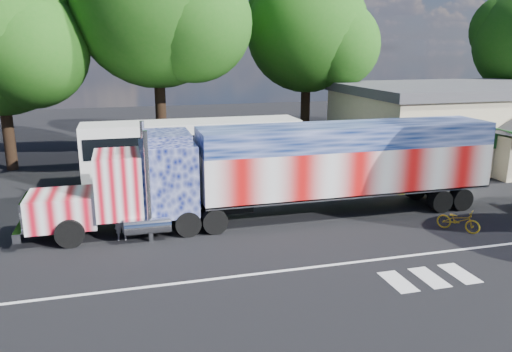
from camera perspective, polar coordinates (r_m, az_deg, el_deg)
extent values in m
plane|color=black|center=(20.60, 2.20, -7.15)|extent=(100.00, 100.00, 0.00)
cube|color=silver|center=(17.99, 5.09, -10.50)|extent=(30.00, 0.15, 0.01)
cube|color=silver|center=(17.66, 15.90, -11.53)|extent=(0.70, 1.60, 0.01)
cube|color=silver|center=(18.27, 19.19, -10.89)|extent=(0.70, 1.60, 0.01)
cube|color=silver|center=(18.94, 22.25, -10.26)|extent=(0.70, 1.60, 0.01)
cube|color=black|center=(21.77, -12.48, -4.27)|extent=(9.22, 1.02, 0.31)
cube|color=#DB7C87|center=(21.75, -21.21, -3.53)|extent=(2.66, 2.25, 1.33)
cube|color=silver|center=(21.96, -24.80, -3.73)|extent=(0.12, 1.95, 1.19)
cube|color=silver|center=(22.20, -25.14, -5.40)|extent=(0.31, 2.56, 0.37)
cube|color=#DB7C87|center=(21.35, -15.43, -0.80)|extent=(1.84, 2.56, 2.56)
cube|color=black|center=(21.27, -17.85, 0.24)|extent=(0.06, 2.15, 0.92)
cube|color=#474F88|center=(21.40, -9.97, -0.18)|extent=(2.25, 2.56, 2.97)
cube|color=#474F88|center=(21.04, -10.16, 4.28)|extent=(1.84, 2.46, 0.51)
cylinder|color=silver|center=(22.65, -12.61, 0.50)|extent=(0.20, 0.20, 4.51)
cylinder|color=silver|center=(20.03, -12.22, -1.30)|extent=(0.20, 0.20, 4.51)
cylinder|color=silver|center=(23.05, -12.65, -3.36)|extent=(1.84, 0.68, 0.68)
cylinder|color=silver|center=(20.53, -12.27, -5.57)|extent=(1.84, 0.68, 0.68)
cylinder|color=black|center=(20.86, -20.50, -6.15)|extent=(1.13, 0.36, 1.13)
cylinder|color=black|center=(22.99, -20.04, -4.22)|extent=(1.13, 0.36, 1.13)
cylinder|color=black|center=(20.94, -7.80, -5.35)|extent=(1.07, 0.56, 1.07)
cylinder|color=black|center=(22.96, -8.51, -3.58)|extent=(1.07, 0.56, 1.07)
cylinder|color=black|center=(21.09, -4.75, -5.11)|extent=(1.07, 0.56, 1.07)
cylinder|color=black|center=(23.10, -5.73, -3.38)|extent=(1.07, 0.56, 1.07)
cube|color=black|center=(23.85, 10.17, -1.86)|extent=(13.32, 1.13, 0.31)
cube|color=#D57575|center=(23.56, 10.29, 0.90)|extent=(13.73, 2.66, 2.05)
cube|color=#42538C|center=(23.25, 10.46, 4.58)|extent=(13.73, 2.66, 1.02)
cube|color=silver|center=(23.81, 10.18, -1.50)|extent=(13.73, 2.66, 0.12)
cube|color=silver|center=(27.09, 23.65, 2.78)|extent=(0.04, 2.56, 2.97)
cylinder|color=black|center=(25.28, 20.26, -2.66)|extent=(1.07, 0.56, 1.07)
cylinder|color=black|center=(26.98, 17.66, -1.39)|extent=(1.07, 0.56, 1.07)
cylinder|color=black|center=(25.93, 22.30, -2.43)|extent=(1.07, 0.56, 1.07)
cylinder|color=black|center=(27.59, 19.63, -1.20)|extent=(1.07, 0.56, 1.07)
cube|color=white|center=(28.80, -7.17, 2.73)|extent=(12.22, 2.65, 3.56)
cube|color=black|center=(28.68, -7.21, 4.02)|extent=(11.81, 2.71, 1.12)
cube|color=black|center=(29.10, -7.09, 0.17)|extent=(12.22, 2.65, 0.25)
cube|color=black|center=(28.60, -19.38, 2.24)|extent=(0.06, 2.34, 1.43)
cylinder|color=black|center=(27.61, -16.15, -0.97)|extent=(1.02, 0.31, 1.02)
cylinder|color=black|center=(30.07, -16.11, 0.28)|extent=(1.02, 0.31, 1.02)
cylinder|color=black|center=(28.45, -0.62, 0.06)|extent=(1.02, 0.31, 1.02)
cylinder|color=black|center=(30.85, -1.81, 1.19)|extent=(1.02, 0.31, 1.02)
cylinder|color=black|center=(28.68, 1.15, 0.18)|extent=(1.02, 0.31, 1.02)
cylinder|color=black|center=(31.06, -0.17, 1.30)|extent=(1.02, 0.31, 1.02)
cube|color=beige|center=(39.34, 26.06, 5.28)|extent=(22.00, 10.00, 4.60)
cube|color=#46464B|center=(39.08, 26.49, 9.03)|extent=(22.40, 10.40, 0.60)
cube|color=#1E5926|center=(30.48, 20.82, 3.72)|extent=(1.60, 0.08, 1.20)
cube|color=#1E5926|center=(32.97, 26.48, 3.90)|extent=(1.60, 0.08, 1.20)
imported|color=slate|center=(20.91, -15.16, -5.09)|extent=(0.58, 0.41, 1.53)
imported|color=gold|center=(22.93, 22.13, -4.72)|extent=(1.60, 1.78, 0.94)
cylinder|color=black|center=(33.55, -10.87, 8.22)|extent=(0.70, 0.70, 8.17)
sphere|color=#215614|center=(33.48, -11.39, 18.70)|extent=(10.37, 10.37, 10.37)
sphere|color=#215614|center=(32.09, -7.21, 16.96)|extent=(7.26, 7.26, 7.26)
cylinder|color=black|center=(35.09, -26.63, 6.03)|extent=(0.70, 0.70, 6.73)
sphere|color=#215614|center=(33.04, -24.50, 12.97)|extent=(6.90, 6.90, 6.90)
sphere|color=#215614|center=(47.75, 26.62, 14.71)|extent=(5.74, 5.74, 5.74)
cylinder|color=black|center=(38.50, 5.66, 8.32)|extent=(0.70, 0.70, 7.02)
sphere|color=#215614|center=(38.31, 5.86, 16.17)|extent=(8.94, 8.94, 8.94)
sphere|color=#215614|center=(37.73, 9.19, 14.57)|extent=(6.25, 6.25, 6.25)
sphere|color=#215614|center=(39.16, 3.25, 17.65)|extent=(5.81, 5.81, 5.81)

